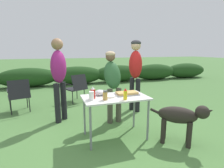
{
  "coord_description": "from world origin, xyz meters",
  "views": [
    {
      "loc": [
        -0.96,
        -2.7,
        1.52
      ],
      "look_at": [
        0.06,
        0.35,
        0.89
      ],
      "focal_mm": 28.0,
      "sensor_mm": 36.0,
      "label": 1
    }
  ],
  "objects": [
    {
      "name": "standing_person_with_beanie",
      "position": [
        0.19,
        0.72,
        0.93
      ],
      "size": [
        0.38,
        0.48,
        1.5
      ],
      "rotation": [
        0.0,
        0.0,
        0.06
      ],
      "color": "#4C473D",
      "rests_on": "ground"
    },
    {
      "name": "standing_person_in_olive_jacket",
      "position": [
        -0.87,
        1.06,
        1.06
      ],
      "size": [
        0.45,
        0.46,
        1.75
      ],
      "rotation": [
        0.0,
        0.0,
        0.85
      ],
      "color": "black",
      "rests_on": "ground"
    },
    {
      "name": "folding_table",
      "position": [
        0.0,
        0.0,
        0.66
      ],
      "size": [
        1.1,
        0.64,
        0.74
      ],
      "color": "silver",
      "rests_on": "ground"
    },
    {
      "name": "shrub_hedge",
      "position": [
        0.0,
        5.17,
        0.4
      ],
      "size": [
        14.4,
        0.9,
        0.79
      ],
      "color": "#1E4219",
      "rests_on": "ground"
    },
    {
      "name": "mustard_bottle",
      "position": [
        0.09,
        -0.21,
        0.83
      ],
      "size": [
        0.06,
        0.06,
        0.19
      ],
      "color": "yellow",
      "rests_on": "folding_table"
    },
    {
      "name": "standing_person_in_navy_coat",
      "position": [
        0.93,
        1.15,
        1.1
      ],
      "size": [
        0.38,
        0.43,
        1.75
      ],
      "rotation": [
        0.0,
        0.0,
        -1.15
      ],
      "color": "black",
      "rests_on": "ground"
    },
    {
      "name": "camp_chair_green_behind_table",
      "position": [
        -1.8,
        1.91,
        0.47
      ],
      "size": [
        0.6,
        0.69,
        0.83
      ],
      "rotation": [
        0.0,
        0.0,
        0.25
      ],
      "color": "#232328",
      "rests_on": "ground"
    },
    {
      "name": "paper_cup_stack",
      "position": [
        -0.42,
        -0.07,
        0.81
      ],
      "size": [
        0.08,
        0.08,
        0.14
      ],
      "primitive_type": "cylinder",
      "color": "white",
      "rests_on": "folding_table"
    },
    {
      "name": "spice_jar",
      "position": [
        -0.22,
        -0.13,
        0.81
      ],
      "size": [
        0.07,
        0.07,
        0.15
      ],
      "color": "#B2893D",
      "rests_on": "folding_table"
    },
    {
      "name": "food_tray",
      "position": [
        0.23,
        0.05,
        0.77
      ],
      "size": [
        0.42,
        0.22,
        0.06
      ],
      "color": "#9E9EA3",
      "rests_on": "folding_table"
    },
    {
      "name": "ground_plane",
      "position": [
        0.0,
        0.0,
        0.0
      ],
      "size": [
        60.0,
        60.0,
        0.0
      ],
      "primitive_type": "plane",
      "color": "#4C7A3D"
    },
    {
      "name": "plate_stack",
      "position": [
        -0.1,
        0.02,
        0.75
      ],
      "size": [
        0.21,
        0.21,
        0.02
      ],
      "primitive_type": "cylinder",
      "color": "white",
      "rests_on": "folding_table"
    },
    {
      "name": "camp_chair_near_hedge",
      "position": [
        -0.37,
        2.34,
        0.47
      ],
      "size": [
        0.67,
        0.73,
        0.83
      ],
      "rotation": [
        0.0,
        0.0,
        0.45
      ],
      "color": "#232328",
      "rests_on": "ground"
    },
    {
      "name": "ketchup_bottle",
      "position": [
        -0.38,
        0.01,
        0.83
      ],
      "size": [
        0.08,
        0.08,
        0.2
      ],
      "color": "red",
      "rests_on": "folding_table"
    },
    {
      "name": "dog",
      "position": [
        0.93,
        -0.54,
        0.46
      ],
      "size": [
        0.79,
        0.67,
        0.69
      ],
      "rotation": [
        0.0,
        0.0,
        -2.26
      ],
      "color": "#28231E",
      "rests_on": "ground"
    },
    {
      "name": "mixing_bowl",
      "position": [
        -0.22,
        0.18,
        0.79
      ],
      "size": [
        0.18,
        0.18,
        0.1
      ],
      "primitive_type": "ellipsoid",
      "color": "silver",
      "rests_on": "folding_table"
    }
  ]
}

